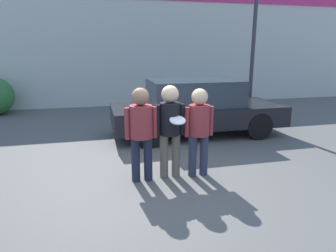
{
  "coord_description": "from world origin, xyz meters",
  "views": [
    {
      "loc": [
        -1.08,
        -4.87,
        2.25
      ],
      "look_at": [
        0.17,
        0.23,
        0.92
      ],
      "focal_mm": 32.0,
      "sensor_mm": 36.0,
      "label": 1
    }
  ],
  "objects_px": {
    "person_middle_with_frisbee": "(170,124)",
    "street_lamp": "(264,18)",
    "parked_car_near": "(196,108)",
    "person_right": "(199,125)",
    "person_left": "(141,127)"
  },
  "relations": [
    {
      "from": "parked_car_near",
      "to": "person_left",
      "type": "bearing_deg",
      "value": -125.84
    },
    {
      "from": "person_left",
      "to": "person_middle_with_frisbee",
      "type": "bearing_deg",
      "value": 4.36
    },
    {
      "from": "person_right",
      "to": "street_lamp",
      "type": "bearing_deg",
      "value": 48.01
    },
    {
      "from": "person_middle_with_frisbee",
      "to": "street_lamp",
      "type": "distance_m",
      "value": 5.69
    },
    {
      "from": "person_left",
      "to": "street_lamp",
      "type": "distance_m",
      "value": 6.07
    },
    {
      "from": "person_right",
      "to": "street_lamp",
      "type": "xyz_separation_m",
      "value": [
        3.29,
        3.66,
        2.24
      ]
    },
    {
      "from": "person_middle_with_frisbee",
      "to": "street_lamp",
      "type": "relative_size",
      "value": 0.33
    },
    {
      "from": "person_middle_with_frisbee",
      "to": "street_lamp",
      "type": "bearing_deg",
      "value": 43.41
    },
    {
      "from": "person_left",
      "to": "parked_car_near",
      "type": "height_order",
      "value": "person_left"
    },
    {
      "from": "parked_car_near",
      "to": "street_lamp",
      "type": "bearing_deg",
      "value": 22.73
    },
    {
      "from": "person_middle_with_frisbee",
      "to": "parked_car_near",
      "type": "bearing_deg",
      "value": 61.98
    },
    {
      "from": "parked_car_near",
      "to": "person_right",
      "type": "bearing_deg",
      "value": -108.0
    },
    {
      "from": "person_right",
      "to": "parked_car_near",
      "type": "distance_m",
      "value": 2.78
    },
    {
      "from": "parked_car_near",
      "to": "street_lamp",
      "type": "xyz_separation_m",
      "value": [
        2.44,
        1.02,
        2.44
      ]
    },
    {
      "from": "parked_car_near",
      "to": "person_middle_with_frisbee",
      "type": "bearing_deg",
      "value": -118.02
    }
  ]
}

